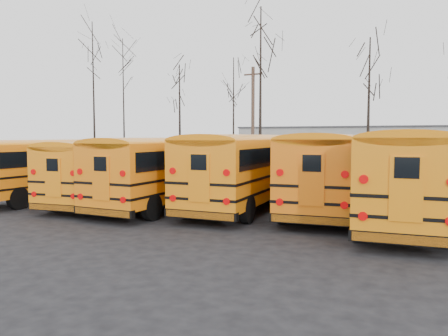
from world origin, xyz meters
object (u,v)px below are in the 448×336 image
at_px(bus_a, 62,163).
at_px(bus_f, 400,168).
at_px(bus_b, 121,165).
at_px(utility_pole_left, 253,121).
at_px(bus_d, 250,164).
at_px(bus_c, 176,165).
at_px(bus_e, 329,164).

height_order(bus_a, bus_f, bus_f).
relative_size(bus_b, utility_pole_left, 1.27).
height_order(bus_b, bus_f, bus_f).
bearing_deg(bus_d, utility_pole_left, 108.44).
xyz_separation_m(bus_c, bus_d, (3.19, 0.97, 0.08)).
xyz_separation_m(bus_a, bus_d, (9.59, 1.21, 0.14)).
relative_size(bus_c, utility_pole_left, 1.33).
distance_m(bus_c, bus_d, 3.34).
xyz_separation_m(bus_b, bus_f, (12.27, 0.06, 0.23)).
xyz_separation_m(bus_a, bus_c, (6.40, 0.23, 0.06)).
bearing_deg(utility_pole_left, bus_e, -53.28).
xyz_separation_m(bus_a, bus_b, (3.47, 0.19, -0.03)).
distance_m(bus_b, bus_d, 6.21).
distance_m(bus_a, bus_e, 13.06).
xyz_separation_m(bus_d, bus_e, (3.33, 0.63, 0.02)).
relative_size(bus_b, bus_f, 0.88).
bearing_deg(bus_c, bus_e, 16.08).
distance_m(bus_f, utility_pole_left, 18.64).
xyz_separation_m(bus_a, utility_pole_left, (4.81, 15.16, 2.57)).
bearing_deg(bus_d, bus_a, -173.32).
relative_size(bus_e, bus_f, 0.98).
relative_size(bus_d, utility_pole_left, 1.38).
bearing_deg(bus_a, bus_e, 12.23).
height_order(bus_b, bus_e, bus_e).
distance_m(bus_d, bus_f, 6.22).
xyz_separation_m(bus_a, bus_f, (15.74, 0.25, 0.20)).
bearing_deg(bus_c, bus_a, -175.61).
bearing_deg(bus_f, bus_b, 177.32).
bearing_deg(bus_d, bus_e, 10.13).
height_order(bus_e, utility_pole_left, utility_pole_left).
distance_m(bus_b, bus_f, 12.28).
xyz_separation_m(bus_b, bus_c, (2.94, 0.04, 0.09)).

